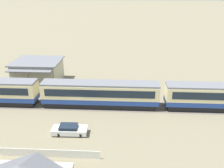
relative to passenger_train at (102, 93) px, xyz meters
name	(u,v)px	position (x,y,z in m)	size (l,w,h in m)	color
ground_plane	(77,107)	(-4.06, -0.43, -2.31)	(600.00, 600.00, 0.00)	#7A7056
passenger_train	(102,93)	(0.00, 0.00, 0.00)	(57.94, 2.95, 4.16)	#234293
railway_track	(121,107)	(3.12, 0.00, -2.30)	(124.79, 3.60, 0.04)	#665B51
station_building	(38,72)	(-13.59, 9.47, 0.02)	(9.14, 8.90, 4.60)	beige
parked_car_white	(69,130)	(-3.54, -7.96, -1.68)	(4.65, 1.90, 1.30)	white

